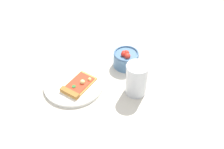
% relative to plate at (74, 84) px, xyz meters
% --- Properties ---
extents(ground_plane, '(2.40, 2.40, 0.00)m').
position_rel_plate_xyz_m(ground_plane, '(-0.03, -0.00, -0.01)').
color(ground_plane, beige).
rests_on(ground_plane, ground).
extents(plate, '(0.23, 0.23, 0.01)m').
position_rel_plate_xyz_m(plate, '(0.00, 0.00, 0.00)').
color(plate, white).
rests_on(plate, ground_plane).
extents(pizza_slice_main, '(0.15, 0.15, 0.03)m').
position_rel_plate_xyz_m(pizza_slice_main, '(-0.01, 0.03, 0.01)').
color(pizza_slice_main, gold).
rests_on(pizza_slice_main, plate).
extents(salad_bowl, '(0.11, 0.11, 0.08)m').
position_rel_plate_xyz_m(salad_bowl, '(-0.23, -0.06, 0.03)').
color(salad_bowl, '#4C7299').
rests_on(salad_bowl, ground_plane).
extents(soda_glass, '(0.08, 0.08, 0.13)m').
position_rel_plate_xyz_m(soda_glass, '(-0.22, 0.09, 0.05)').
color(soda_glass, silver).
rests_on(soda_glass, ground_plane).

